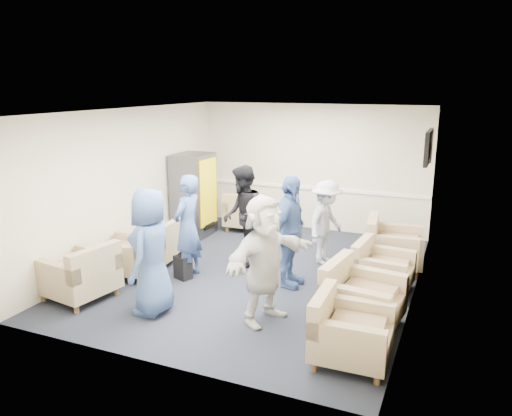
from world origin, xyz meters
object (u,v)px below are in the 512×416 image
at_px(armchair_left_mid, 133,255).
at_px(person_mid_left, 188,227).
at_px(armchair_right_midnear, 358,300).
at_px(armchair_right_far, 391,247).
at_px(armchair_right_midfar, 380,270).
at_px(person_front_left, 151,252).
at_px(armchair_left_far, 156,245).
at_px(vending_machine, 194,195).
at_px(armchair_right_near, 347,334).
at_px(person_mid_right, 290,232).
at_px(armchair_left_near, 82,276).
at_px(armchair_corner, 248,214).
at_px(person_front_right, 264,259).
at_px(person_back_left, 243,216).
at_px(person_back_right, 326,222).

distance_m(armchair_left_mid, person_mid_left, 1.06).
bearing_deg(armchair_right_midnear, armchair_right_far, 5.76).
relative_size(armchair_right_midfar, person_front_left, 0.51).
bearing_deg(armchair_left_far, vending_machine, -176.34).
xyz_separation_m(armchair_right_near, person_mid_right, (-1.34, 1.83, 0.54)).
distance_m(armchair_right_near, armchair_right_midfar, 2.19).
bearing_deg(armchair_right_midfar, person_mid_left, 107.21).
bearing_deg(armchair_left_far, person_front_left, 28.70).
xyz_separation_m(armchair_left_far, armchair_right_near, (3.84, -1.88, 0.01)).
height_order(vending_machine, person_front_left, person_front_left).
distance_m(armchair_left_far, armchair_right_near, 4.27).
height_order(armchair_left_near, armchair_corner, armchair_left_near).
relative_size(armchair_left_mid, armchair_right_far, 0.96).
bearing_deg(armchair_right_midfar, armchair_left_far, 99.58).
xyz_separation_m(armchair_right_far, armchair_corner, (-3.21, 1.15, -0.02)).
bearing_deg(armchair_right_far, person_front_right, 148.78).
height_order(armchair_right_far, person_mid_right, person_mid_right).
bearing_deg(person_front_left, person_front_right, 94.79).
relative_size(person_back_left, person_back_right, 1.18).
bearing_deg(person_back_right, person_mid_left, 141.61).
bearing_deg(person_front_left, armchair_left_near, -95.55).
distance_m(armchair_left_far, armchair_right_midnear, 3.90).
relative_size(armchair_right_far, person_front_left, 0.58).
bearing_deg(person_front_right, armchair_left_near, 118.54).
xyz_separation_m(armchair_left_mid, person_back_left, (1.47, 1.16, 0.54)).
height_order(armchair_left_mid, person_back_right, person_back_right).
distance_m(armchair_right_far, person_back_left, 2.61).
xyz_separation_m(armchair_right_midfar, armchair_corner, (-3.20, 2.23, 0.02)).
height_order(armchair_left_near, person_front_right, person_front_right).
distance_m(armchair_left_far, armchair_right_far, 4.10).
height_order(armchair_right_midfar, person_back_left, person_back_left).
bearing_deg(vending_machine, person_mid_right, -33.60).
xyz_separation_m(armchair_left_far, person_mid_right, (2.50, -0.04, 0.56)).
bearing_deg(person_mid_left, person_back_left, 147.90).
height_order(armchair_left_far, person_front_left, person_front_left).
distance_m(armchair_left_mid, armchair_right_near, 4.06).
relative_size(armchair_corner, vending_machine, 0.53).
xyz_separation_m(armchair_corner, person_back_left, (0.80, -2.02, 0.53)).
relative_size(armchair_right_far, person_back_left, 0.58).
bearing_deg(armchair_right_midnear, person_back_right, 33.12).
distance_m(armchair_right_midfar, person_front_left, 3.45).
xyz_separation_m(armchair_right_midnear, vending_machine, (-4.02, 2.74, 0.49)).
height_order(armchair_right_midfar, armchair_right_far, armchair_right_far).
relative_size(armchair_right_near, person_front_left, 0.49).
xyz_separation_m(armchair_left_mid, person_front_right, (2.61, -0.67, 0.53)).
xyz_separation_m(armchair_right_midnear, armchair_corner, (-3.14, 3.51, -0.02)).
relative_size(armchair_left_far, armchair_right_near, 1.00).
relative_size(armchair_right_midnear, person_front_right, 0.60).
height_order(armchair_right_midfar, armchair_corner, armchair_corner).
bearing_deg(armchair_corner, armchair_right_midnear, 129.85).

